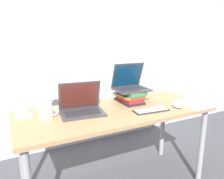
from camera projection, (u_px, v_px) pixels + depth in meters
name	position (u px, v px, depth m)	size (l,w,h in m)	color
wall_back	(77.00, 37.00, 2.57)	(8.00, 0.05, 2.70)	silver
desk	(116.00, 119.00, 1.87)	(1.63, 0.68, 0.76)	#9E754C
laptop_left	(81.00, 107.00, 1.76)	(0.37, 0.28, 0.25)	#333338
book_stack	(130.00, 96.00, 2.03)	(0.23, 0.28, 0.12)	black
laptop_on_books	(130.00, 84.00, 2.03)	(0.32, 0.26, 0.25)	#333338
wireless_keyboard	(151.00, 110.00, 1.81)	(0.31, 0.13, 0.01)	#28282D
mouse	(177.00, 106.00, 1.89)	(0.06, 0.11, 0.03)	#B2B2B7
notepad	(192.00, 104.00, 1.98)	(0.20, 0.31, 0.01)	silver
mug	(47.00, 113.00, 1.64)	(0.14, 0.10, 0.09)	white
desk_lamp	(28.00, 59.00, 1.60)	(0.23, 0.20, 0.59)	white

